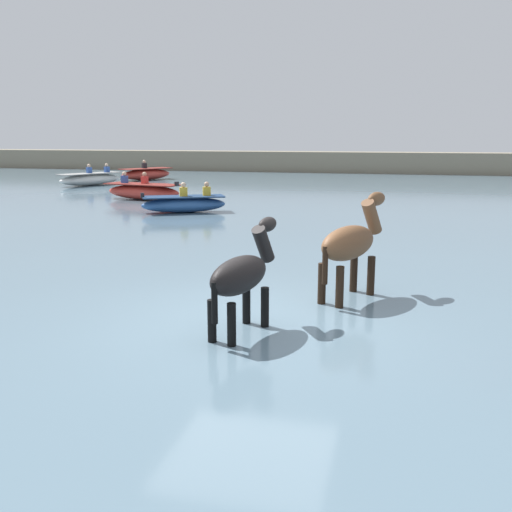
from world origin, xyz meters
name	(u,v)px	position (x,y,z in m)	size (l,w,h in m)	color
ground_plane	(249,338)	(0.00, 0.00, 0.00)	(120.00, 120.00, 0.00)	#756B56
water_surface	(330,226)	(0.00, 10.00, 0.14)	(90.00, 90.00, 0.28)	slate
horse_lead_black	(242,277)	(0.05, -0.57, 1.06)	(0.76, 1.65, 1.79)	black
horse_trailing_bay	(351,245)	(1.32, 1.50, 1.17)	(1.11, 1.76, 1.98)	brown
boat_distant_east	(90,179)	(-13.96, 20.07, 0.61)	(2.64, 3.68, 1.13)	silver
boat_far_offshore	(184,204)	(-5.20, 10.98, 0.58)	(3.03, 2.15, 1.05)	#28518E
boat_near_starboard	(143,191)	(-8.31, 14.42, 0.62)	(3.59, 1.76, 1.13)	#BC382D
boat_distant_west	(146,174)	(-12.68, 24.31, 0.63)	(2.73, 3.37, 1.16)	#BC382D
far_shoreline	(371,164)	(0.00, 34.31, 0.86)	(80.00, 2.40, 1.72)	gray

